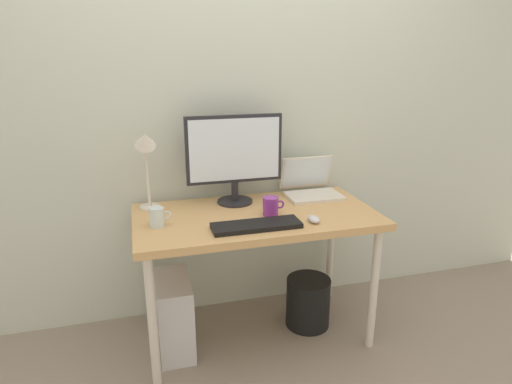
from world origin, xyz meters
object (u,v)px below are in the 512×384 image
object	(u,v)px
mouse	(314,219)
glass_cup	(157,217)
coffee_mug	(271,206)
computer_tower	(174,315)
keyboard	(256,225)
wastebasket	(308,302)
desk	(256,226)
desk_lamp	(146,152)
monitor	(234,154)
laptop	(311,186)

from	to	relation	value
mouse	glass_cup	size ratio (longest dim) A/B	0.85
coffee_mug	computer_tower	xyz separation A→B (m)	(-0.53, 0.04, -0.59)
keyboard	wastebasket	distance (m)	0.75
desk	coffee_mug	world-z (taller)	coffee_mug
desk	glass_cup	bearing A→B (deg)	-174.58
desk_lamp	coffee_mug	xyz separation A→B (m)	(0.61, -0.25, -0.27)
desk_lamp	wastebasket	distance (m)	1.28
desk	coffee_mug	size ratio (longest dim) A/B	10.96
monitor	desk	bearing A→B (deg)	-71.52
keyboard	glass_cup	xyz separation A→B (m)	(-0.47, 0.15, 0.04)
coffee_mug	computer_tower	size ratio (longest dim) A/B	0.28
coffee_mug	wastebasket	distance (m)	0.70
laptop	desk_lamp	distance (m)	0.98
monitor	coffee_mug	size ratio (longest dim) A/B	4.61
coffee_mug	computer_tower	distance (m)	0.79
laptop	glass_cup	bearing A→B (deg)	-163.49
monitor	wastebasket	xyz separation A→B (m)	(0.39, -0.20, -0.88)
glass_cup	wastebasket	world-z (taller)	glass_cup
monitor	desk_lamp	xyz separation A→B (m)	(-0.48, 0.00, 0.04)
desk_lamp	computer_tower	distance (m)	0.89
wastebasket	computer_tower	bearing A→B (deg)	-178.94
laptop	wastebasket	world-z (taller)	laptop
glass_cup	wastebasket	xyz separation A→B (m)	(0.84, 0.06, -0.65)
monitor	keyboard	world-z (taller)	monitor
coffee_mug	glass_cup	size ratio (longest dim) A/B	1.11
keyboard	laptop	bearing A→B (deg)	42.67
keyboard	computer_tower	bearing A→B (deg)	155.26
mouse	computer_tower	size ratio (longest dim) A/B	0.21
laptop	coffee_mug	xyz separation A→B (m)	(-0.33, -0.27, -0.01)
monitor	desk_lamp	world-z (taller)	monitor
laptop	mouse	world-z (taller)	laptop
monitor	computer_tower	size ratio (longest dim) A/B	1.29
desk	monitor	size ratio (longest dim) A/B	2.38
desk	computer_tower	world-z (taller)	desk
glass_cup	computer_tower	bearing A→B (deg)	37.66
glass_cup	computer_tower	size ratio (longest dim) A/B	0.25
desk_lamp	coffee_mug	world-z (taller)	desk_lamp
computer_tower	wastebasket	xyz separation A→B (m)	(0.79, 0.01, -0.06)
desk_lamp	coffee_mug	size ratio (longest dim) A/B	3.87
desk	glass_cup	world-z (taller)	glass_cup
monitor	desk_lamp	size ratio (longest dim) A/B	1.19
monitor	laptop	bearing A→B (deg)	2.50
keyboard	desk	bearing A→B (deg)	75.02
keyboard	desk_lamp	bearing A→B (deg)	140.82
desk	mouse	size ratio (longest dim) A/B	14.29
keyboard	computer_tower	world-z (taller)	keyboard
mouse	coffee_mug	bearing A→B (deg)	138.71
desk_lamp	coffee_mug	distance (m)	0.71
desk_lamp	glass_cup	world-z (taller)	desk_lamp
computer_tower	wastebasket	distance (m)	0.79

